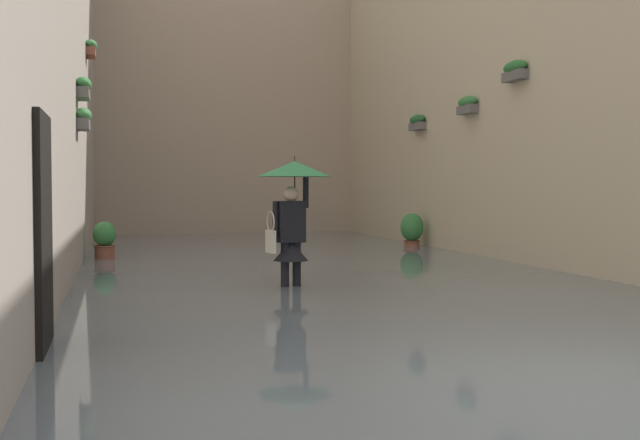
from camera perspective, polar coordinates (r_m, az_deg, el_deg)
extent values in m
plane|color=gray|center=(15.15, -1.60, -3.58)|extent=(60.00, 60.00, 0.00)
cube|color=slate|center=(15.14, -1.60, -3.29)|extent=(8.64, 25.77, 0.16)
cube|color=beige|center=(17.02, 14.80, 11.81)|extent=(1.80, 23.77, 8.77)
cube|color=#66605B|center=(15.38, 13.66, 9.91)|extent=(0.20, 0.70, 0.18)
ellipsoid|color=#2D7033|center=(15.40, 13.67, 10.50)|extent=(0.28, 0.76, 0.24)
cube|color=#66605B|center=(17.17, 10.42, 7.72)|extent=(0.20, 0.70, 0.18)
ellipsoid|color=#387F3D|center=(17.19, 10.42, 8.25)|extent=(0.28, 0.76, 0.24)
cube|color=#66605B|center=(19.82, 6.92, 6.61)|extent=(0.20, 0.70, 0.18)
ellipsoid|color=#23602D|center=(19.83, 6.92, 7.07)|extent=(0.28, 0.76, 0.24)
cube|color=black|center=(7.35, -19.08, -1.38)|extent=(0.08, 1.10, 2.20)
cube|color=#66605B|center=(14.28, -16.45, 8.58)|extent=(0.20, 0.70, 0.18)
ellipsoid|color=#387F3D|center=(14.30, -16.46, 9.21)|extent=(0.28, 0.76, 0.24)
cube|color=#66605B|center=(14.10, -16.45, 6.50)|extent=(0.20, 0.70, 0.18)
ellipsoid|color=#428947|center=(14.11, -16.46, 7.15)|extent=(0.28, 0.76, 0.24)
cube|color=brown|center=(18.78, -15.95, 11.33)|extent=(0.20, 0.70, 0.18)
ellipsoid|color=#428947|center=(18.80, -15.95, 11.81)|extent=(0.28, 0.76, 0.24)
cube|color=tan|center=(25.95, -6.85, 10.27)|extent=(11.44, 1.80, 10.31)
cube|color=#4C4233|center=(11.42, -2.50, -5.26)|extent=(0.15, 0.25, 0.10)
cylinder|color=black|center=(11.38, -2.51, -3.31)|extent=(0.14, 0.14, 0.68)
cube|color=#4C4233|center=(11.49, -1.66, -5.22)|extent=(0.15, 0.25, 0.10)
cylinder|color=black|center=(11.44, -1.66, -3.28)|extent=(0.14, 0.14, 0.68)
cube|color=black|center=(11.37, -2.09, -0.12)|extent=(0.41, 0.28, 0.59)
cone|color=black|center=(11.39, -2.08, -2.20)|extent=(0.57, 0.57, 0.28)
sphere|color=#DBB293|center=(11.36, -2.09, 1.86)|extent=(0.21, 0.21, 0.21)
cylinder|color=black|center=(11.44, -1.02, 1.96)|extent=(0.10, 0.10, 0.44)
cylinder|color=black|center=(11.28, -3.18, 0.13)|extent=(0.10, 0.10, 0.48)
cylinder|color=black|center=(11.38, -1.81, 2.51)|extent=(0.02, 0.02, 0.46)
cone|color=#338C4C|center=(11.38, -1.81, 3.66)|extent=(1.05, 1.05, 0.22)
cylinder|color=black|center=(11.39, -1.81, 4.36)|extent=(0.01, 0.01, 0.08)
cube|color=beige|center=(11.25, -3.52, -1.54)|extent=(0.10, 0.29, 0.32)
torus|color=beige|center=(11.24, -3.52, -0.11)|extent=(0.07, 0.30, 0.30)
cylinder|color=brown|center=(16.39, -15.03, -2.51)|extent=(0.39, 0.39, 0.40)
torus|color=brown|center=(16.38, -15.04, -1.82)|extent=(0.42, 0.42, 0.04)
ellipsoid|color=#387F3D|center=(16.36, -15.05, -0.97)|extent=(0.44, 0.44, 0.49)
cylinder|color=brown|center=(19.31, 6.53, -1.91)|extent=(0.37, 0.37, 0.28)
torus|color=brown|center=(19.30, 6.53, -1.50)|extent=(0.40, 0.40, 0.04)
ellipsoid|color=#387F3D|center=(19.29, 6.54, -0.51)|extent=(0.55, 0.55, 0.67)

